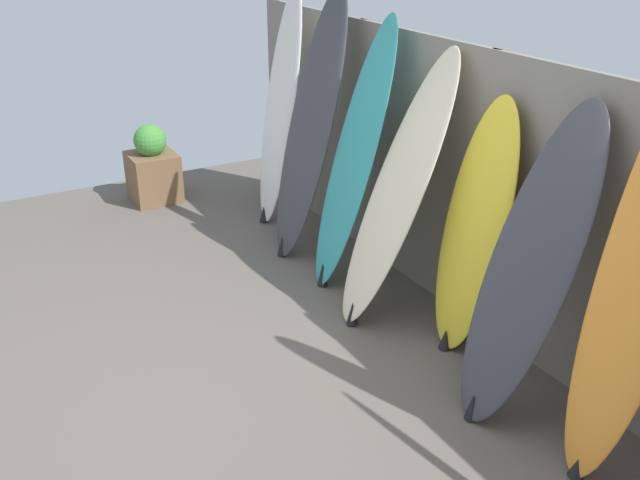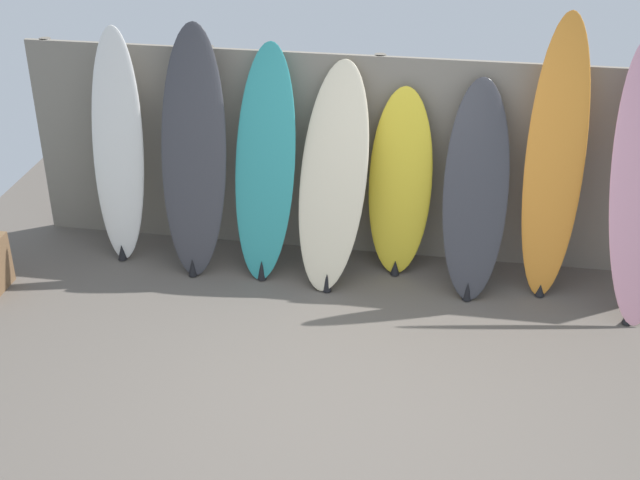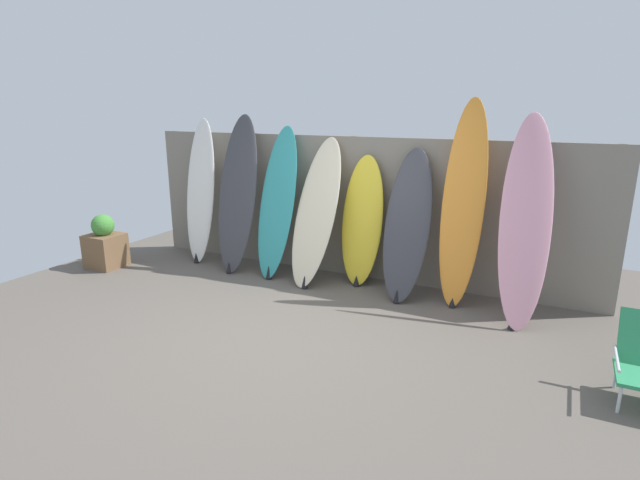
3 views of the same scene
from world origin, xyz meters
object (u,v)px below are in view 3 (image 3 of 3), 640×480
object	(u,v)px
surfboard_teal_2	(277,204)
surfboard_charcoal_5	(407,226)
surfboard_cream_3	(316,213)
surfboard_yellow_4	(362,222)
surfboard_white_0	(201,192)
surfboard_pink_7	(526,221)
surfboard_charcoal_1	(237,195)
surfboard_orange_6	(463,205)
planter_box	(105,245)

from	to	relation	value
surfboard_teal_2	surfboard_charcoal_5	world-z (taller)	surfboard_teal_2
surfboard_cream_3	surfboard_yellow_4	world-z (taller)	surfboard_cream_3
surfboard_white_0	surfboard_pink_7	bearing A→B (deg)	-2.17
surfboard_charcoal_1	surfboard_orange_6	world-z (taller)	surfboard_orange_6
surfboard_charcoal_1	surfboard_teal_2	size ratio (longest dim) A/B	1.07
surfboard_charcoal_1	surfboard_white_0	bearing A→B (deg)	172.71
surfboard_white_0	surfboard_teal_2	xyz separation A→B (m)	(1.29, -0.07, -0.05)
surfboard_cream_3	planter_box	world-z (taller)	surfboard_cream_3
surfboard_charcoal_5	planter_box	size ratio (longest dim) A/B	2.32
surfboard_orange_6	planter_box	size ratio (longest dim) A/B	3.07
surfboard_white_0	surfboard_orange_6	world-z (taller)	surfboard_orange_6
surfboard_white_0	surfboard_pink_7	world-z (taller)	surfboard_pink_7
surfboard_yellow_4	surfboard_charcoal_1	bearing A→B (deg)	-173.78
surfboard_orange_6	surfboard_pink_7	bearing A→B (deg)	-13.89
surfboard_white_0	surfboard_yellow_4	xyz separation A→B (m)	(2.40, 0.10, -0.20)
surfboard_cream_3	surfboard_yellow_4	bearing A→B (deg)	19.69
surfboard_yellow_4	surfboard_charcoal_5	world-z (taller)	surfboard_charcoal_5
surfboard_charcoal_5	surfboard_orange_6	size ratio (longest dim) A/B	0.76
surfboard_teal_2	surfboard_orange_6	distance (m)	2.33
surfboard_white_0	surfboard_yellow_4	distance (m)	2.41
surfboard_charcoal_1	surfboard_orange_6	distance (m)	2.92
planter_box	surfboard_yellow_4	bearing A→B (deg)	15.60
surfboard_teal_2	surfboard_orange_6	world-z (taller)	surfboard_orange_6
surfboard_teal_2	surfboard_pink_7	xyz separation A→B (m)	(2.98, -0.09, 0.10)
surfboard_yellow_4	planter_box	xyz separation A→B (m)	(-3.41, -0.95, -0.48)
surfboard_teal_2	surfboard_charcoal_1	bearing A→B (deg)	-177.92
surfboard_teal_2	surfboard_pink_7	distance (m)	2.98
surfboard_charcoal_5	surfboard_orange_6	bearing A→B (deg)	7.11
surfboard_charcoal_1	surfboard_charcoal_5	xyz separation A→B (m)	(2.33, 0.02, -0.18)
surfboard_charcoal_5	surfboard_pink_7	size ratio (longest dim) A/B	0.81
surfboard_white_0	surfboard_pink_7	size ratio (longest dim) A/B	0.95
surfboard_teal_2	surfboard_charcoal_5	distance (m)	1.73
surfboard_cream_3	surfboard_charcoal_5	bearing A→B (deg)	1.04
surfboard_charcoal_1	surfboard_charcoal_5	size ratio (longest dim) A/B	1.21
surfboard_teal_2	surfboard_charcoal_5	size ratio (longest dim) A/B	1.12
surfboard_white_0	surfboard_charcoal_5	xyz separation A→B (m)	(3.02, -0.07, -0.15)
surfboard_teal_2	planter_box	distance (m)	2.51
surfboard_cream_3	surfboard_white_0	bearing A→B (deg)	177.11
surfboard_teal_2	surfboard_cream_3	size ratio (longest dim) A/B	1.07
surfboard_charcoal_1	surfboard_orange_6	size ratio (longest dim) A/B	0.91
surfboard_teal_2	surfboard_pink_7	size ratio (longest dim) A/B	0.91
surfboard_cream_3	surfboard_pink_7	world-z (taller)	surfboard_pink_7
surfboard_white_0	surfboard_yellow_4	bearing A→B (deg)	2.33
surfboard_cream_3	surfboard_yellow_4	size ratio (longest dim) A/B	1.12
surfboard_teal_2	surfboard_pink_7	world-z (taller)	surfboard_pink_7
surfboard_charcoal_1	surfboard_yellow_4	distance (m)	1.73
surfboard_charcoal_1	surfboard_cream_3	distance (m)	1.18
surfboard_charcoal_1	surfboard_orange_6	xyz separation A→B (m)	(2.92, 0.09, 0.10)
planter_box	surfboard_cream_3	bearing A→B (deg)	14.82
surfboard_white_0	surfboard_cream_3	bearing A→B (deg)	-2.89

